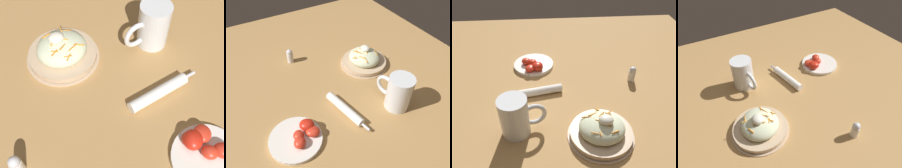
{
  "view_description": "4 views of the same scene",
  "coord_description": "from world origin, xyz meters",
  "views": [
    {
      "loc": [
        0.13,
        0.28,
        0.63
      ],
      "look_at": [
        -0.02,
        -0.09,
        0.05
      ],
      "focal_mm": 45.18,
      "sensor_mm": 36.0,
      "label": 1
    },
    {
      "loc": [
        -0.58,
        0.25,
        0.64
      ],
      "look_at": [
        -0.06,
        -0.06,
        0.07
      ],
      "focal_mm": 36.06,
      "sensor_mm": 36.0,
      "label": 2
    },
    {
      "loc": [
        -0.1,
        -0.74,
        0.58
      ],
      "look_at": [
        -0.05,
        -0.09,
        0.08
      ],
      "focal_mm": 37.87,
      "sensor_mm": 36.0,
      "label": 3
    },
    {
      "loc": [
        0.49,
        -0.39,
        0.63
      ],
      "look_at": [
        -0.05,
        -0.08,
        0.06
      ],
      "focal_mm": 32.69,
      "sensor_mm": 36.0,
      "label": 4
    }
  ],
  "objects": [
    {
      "name": "salad_plate",
      "position": [
        0.06,
        -0.26,
        0.03
      ],
      "size": [
        0.21,
        0.21,
        0.09
      ],
      "color": "#D1B28E",
      "rests_on": "ground_plane"
    },
    {
      "name": "beer_mug",
      "position": [
        -0.21,
        -0.22,
        0.06
      ],
      "size": [
        0.15,
        0.09,
        0.14
      ],
      "color": "white",
      "rests_on": "ground_plane"
    },
    {
      "name": "ground_plane",
      "position": [
        0.0,
        0.0,
        0.0
      ],
      "size": [
        1.43,
        1.43,
        0.0
      ],
      "primitive_type": "plane",
      "color": "#B2844C"
    },
    {
      "name": "salt_shaker",
      "position": [
        0.24,
        0.02,
        0.03
      ],
      "size": [
        0.03,
        0.03,
        0.07
      ],
      "color": "white",
      "rests_on": "ground_plane"
    },
    {
      "name": "napkin_roll",
      "position": [
        -0.14,
        -0.04,
        0.02
      ],
      "size": [
        0.21,
        0.06,
        0.03
      ],
      "color": "white",
      "rests_on": "ground_plane"
    },
    {
      "name": "tomato_plate",
      "position": [
        -0.16,
        0.15,
        0.01
      ],
      "size": [
        0.18,
        0.18,
        0.05
      ],
      "color": "white",
      "rests_on": "ground_plane"
    }
  ]
}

